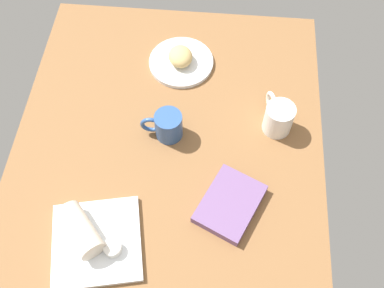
% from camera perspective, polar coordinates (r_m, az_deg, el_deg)
% --- Properties ---
extents(dining_table, '(1.10, 0.90, 0.04)m').
position_cam_1_polar(dining_table, '(1.32, -3.06, -0.58)').
color(dining_table, brown).
rests_on(dining_table, ground).
extents(round_plate, '(0.21, 0.21, 0.01)m').
position_cam_1_polar(round_plate, '(1.48, -1.39, 10.36)').
color(round_plate, white).
rests_on(round_plate, dining_table).
extents(scone_pastry, '(0.11, 0.10, 0.05)m').
position_cam_1_polar(scone_pastry, '(1.45, -1.48, 11.10)').
color(scone_pastry, tan).
rests_on(scone_pastry, round_plate).
extents(square_plate, '(0.27, 0.27, 0.02)m').
position_cam_1_polar(square_plate, '(1.20, -12.02, -12.12)').
color(square_plate, white).
rests_on(square_plate, dining_table).
extents(sauce_cup, '(0.05, 0.05, 0.03)m').
position_cam_1_polar(sauce_cup, '(1.16, -10.08, -12.90)').
color(sauce_cup, silver).
rests_on(sauce_cup, square_plate).
extents(breakfast_wrap, '(0.15, 0.14, 0.07)m').
position_cam_1_polar(breakfast_wrap, '(1.17, -14.05, -10.58)').
color(breakfast_wrap, beige).
rests_on(breakfast_wrap, square_plate).
extents(book_stack, '(0.22, 0.20, 0.03)m').
position_cam_1_polar(book_stack, '(1.21, 4.85, -7.59)').
color(book_stack, '#6B4C7A').
rests_on(book_stack, dining_table).
extents(coffee_mug, '(0.08, 0.13, 0.09)m').
position_cam_1_polar(coffee_mug, '(1.29, -2.99, 2.37)').
color(coffee_mug, '#2D518C').
rests_on(coffee_mug, dining_table).
extents(second_mug, '(0.13, 0.08, 0.10)m').
position_cam_1_polar(second_mug, '(1.32, 10.90, 3.37)').
color(second_mug, white).
rests_on(second_mug, dining_table).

